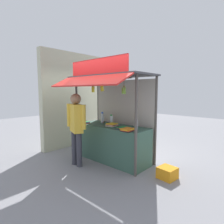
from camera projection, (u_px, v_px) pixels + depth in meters
name	position (u px, v px, depth m)	size (l,w,h in m)	color
ground_plane	(112.00, 160.00, 4.85)	(20.00, 20.00, 0.00)	gray
stall_counter	(112.00, 143.00, 4.80)	(1.96, 0.71, 0.91)	#385B4C
stall_structure	(114.00, 101.00, 4.75)	(2.16, 1.55, 2.51)	#4C4742
water_bottle_mid_left	(111.00, 120.00, 4.91)	(0.07, 0.07, 0.26)	silver
water_bottle_rear_center	(136.00, 124.00, 4.27)	(0.08, 0.08, 0.27)	silver
water_bottle_front_left	(102.00, 118.00, 5.15)	(0.08, 0.08, 0.30)	silver
magazine_stack_far_left	(85.00, 123.00, 5.06)	(0.19, 0.26, 0.05)	yellow
magazine_stack_back_left	(123.00, 128.00, 4.37)	(0.21, 0.28, 0.04)	blue
magazine_stack_mid_right	(112.00, 125.00, 4.64)	(0.25, 0.27, 0.08)	green
magazine_stack_center	(127.00, 130.00, 4.09)	(0.25, 0.29, 0.07)	black
banana_bunch_inner_left	(102.00, 88.00, 4.24)	(0.10, 0.09, 0.26)	#332D23
banana_bunch_leftmost	(124.00, 90.00, 3.83)	(0.11, 0.10, 0.32)	#332D23
banana_bunch_inner_right	(93.00, 89.00, 4.45)	(0.10, 0.10, 0.28)	#332D23
vendor_person	(76.00, 123.00, 4.40)	(0.65, 0.38, 1.73)	#383842
plastic_crate	(167.00, 173.00, 3.83)	(0.33, 0.33, 0.23)	orange
neighbour_wall	(75.00, 100.00, 6.19)	(0.20, 2.40, 3.01)	#B9BA9A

